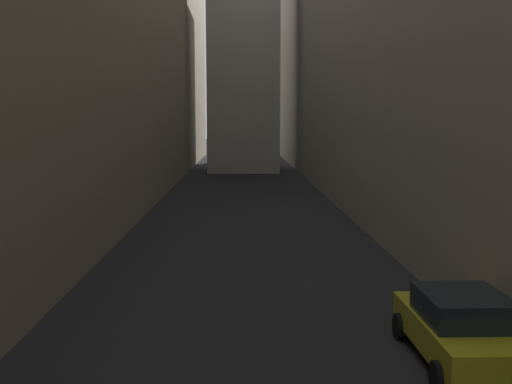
{
  "coord_description": "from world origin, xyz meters",
  "views": [
    {
      "loc": [
        -0.28,
        11.65,
        5.17
      ],
      "look_at": [
        0.0,
        22.8,
        3.85
      ],
      "focal_mm": 42.7,
      "sensor_mm": 36.0,
      "label": 1
    }
  ],
  "objects": [
    {
      "name": "ground_plane",
      "position": [
        0.0,
        48.0,
        0.0
      ],
      "size": [
        264.0,
        264.0,
        0.0
      ],
      "primitive_type": "plane",
      "color": "black"
    },
    {
      "name": "building_block_left",
      "position": [
        -11.09,
        50.0,
        11.25
      ],
      "size": [
        11.17,
        108.0,
        22.49
      ],
      "primitive_type": "cube",
      "color": "gray",
      "rests_on": "ground"
    },
    {
      "name": "parked_car_right_far",
      "position": [
        4.4,
        24.04,
        0.79
      ],
      "size": [
        2.06,
        4.2,
        1.55
      ],
      "rotation": [
        0.0,
        0.0,
        1.57
      ],
      "color": "#A59919",
      "rests_on": "ground"
    }
  ]
}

